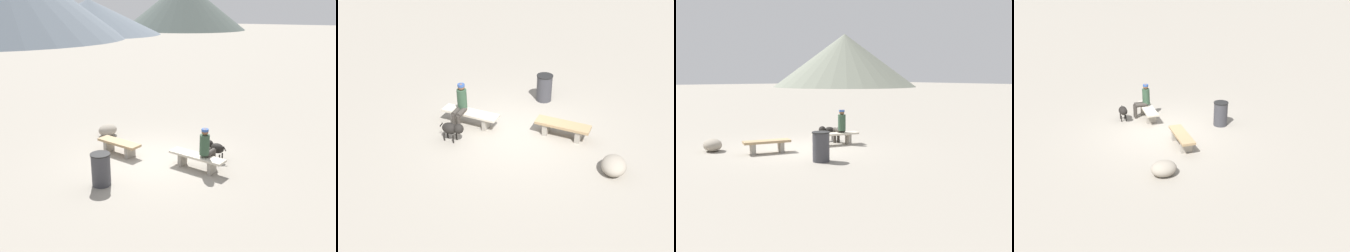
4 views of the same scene
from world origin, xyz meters
TOP-DOWN VIEW (x-y plane):
  - ground at (0.00, 0.00)m, footprint 210.00×210.00m
  - bench_left at (-1.30, -0.07)m, footprint 1.60×0.73m
  - bench_right at (1.41, -0.11)m, footprint 1.78×0.76m
  - seated_person at (1.67, -0.05)m, footprint 0.37×0.66m
  - dog at (1.63, 0.81)m, footprint 0.75×0.41m
  - trash_bin at (-0.51, -2.16)m, footprint 0.53×0.53m
  - boulder at (-2.67, 1.28)m, footprint 0.69×0.81m
  - distant_peak_2 at (-37.50, 46.39)m, footprint 25.50×25.50m
  - distant_peak_3 at (-28.80, 68.49)m, footprint 27.02×27.02m

SIDE VIEW (x-z plane):
  - ground at x=0.00m, z-range -0.06..0.00m
  - boulder at x=-2.67m, z-range 0.00..0.43m
  - bench_left at x=-1.30m, z-range 0.09..0.52m
  - bench_right at x=1.41m, z-range 0.11..0.55m
  - dog at x=1.63m, z-range 0.11..0.70m
  - trash_bin at x=-0.51m, z-range 0.00..0.90m
  - seated_person at x=1.67m, z-range 0.07..1.37m
  - distant_peak_2 at x=-37.50m, z-range 0.00..6.08m
  - distant_peak_3 at x=-28.80m, z-range 0.00..10.25m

